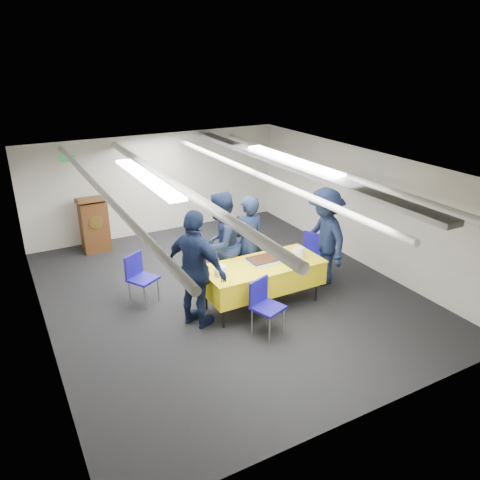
# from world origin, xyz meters

# --- Properties ---
(ground) EXTENTS (7.00, 7.00, 0.00)m
(ground) POSITION_xyz_m (0.00, 0.00, 0.00)
(ground) COLOR black
(ground) RESTS_ON ground
(room_shell) EXTENTS (6.00, 7.00, 2.30)m
(room_shell) POSITION_xyz_m (0.09, 0.41, 1.81)
(room_shell) COLOR beige
(room_shell) RESTS_ON ground
(serving_table) EXTENTS (2.02, 0.89, 0.77)m
(serving_table) POSITION_xyz_m (0.34, -0.69, 0.56)
(serving_table) COLOR black
(serving_table) RESTS_ON ground
(sheet_cake) EXTENTS (0.47, 0.36, 0.09)m
(sheet_cake) POSITION_xyz_m (0.34, -0.65, 0.81)
(sheet_cake) COLOR white
(sheet_cake) RESTS_ON serving_table
(plate_stack_left) EXTENTS (0.21, 0.21, 0.16)m
(plate_stack_left) POSITION_xyz_m (-0.45, -0.74, 0.84)
(plate_stack_left) COLOR white
(plate_stack_left) RESTS_ON serving_table
(plate_stack_right) EXTENTS (0.21, 0.21, 0.17)m
(plate_stack_right) POSITION_xyz_m (1.02, -0.74, 0.85)
(plate_stack_right) COLOR white
(plate_stack_right) RESTS_ON serving_table
(podium) EXTENTS (0.62, 0.53, 1.25)m
(podium) POSITION_xyz_m (-1.60, 3.05, 0.61)
(podium) COLOR brown
(podium) RESTS_ON ground
(chair_near) EXTENTS (0.54, 0.54, 0.87)m
(chair_near) POSITION_xyz_m (-0.06, -1.39, 0.53)
(chair_near) COLOR gray
(chair_near) RESTS_ON ground
(chair_right) EXTENTS (0.56, 0.56, 0.87)m
(chair_right) POSITION_xyz_m (1.66, -0.20, 0.53)
(chair_right) COLOR gray
(chair_right) RESTS_ON ground
(chair_left) EXTENTS (0.58, 0.58, 0.87)m
(chair_left) POSITION_xyz_m (-1.44, 0.41, 0.53)
(chair_left) COLOR gray
(chair_left) RESTS_ON ground
(sailor_a) EXTENTS (0.67, 0.46, 1.75)m
(sailor_a) POSITION_xyz_m (0.42, -0.04, 0.88)
(sailor_a) COLOR black
(sailor_a) RESTS_ON ground
(sailor_b) EXTENTS (1.14, 1.06, 1.86)m
(sailor_b) POSITION_xyz_m (-0.08, 0.03, 0.93)
(sailor_b) COLOR black
(sailor_b) RESTS_ON ground
(sailor_c) EXTENTS (0.92, 1.20, 1.90)m
(sailor_c) POSITION_xyz_m (-0.86, -0.72, 0.95)
(sailor_c) COLOR black
(sailor_c) RESTS_ON ground
(sailor_d) EXTENTS (0.80, 1.24, 1.81)m
(sailor_d) POSITION_xyz_m (1.75, -0.49, 0.91)
(sailor_d) COLOR black
(sailor_d) RESTS_ON ground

